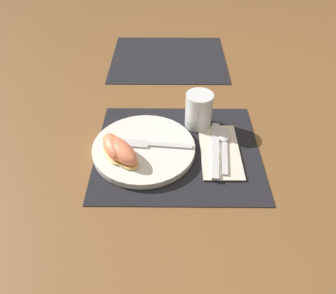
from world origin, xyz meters
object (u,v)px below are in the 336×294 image
juice_glass (199,112)px  citrus_wedge_1 (120,150)px  knife (216,150)px  citrus_wedge_0 (113,147)px  fork (151,144)px  spoon (224,141)px  plate (144,148)px

juice_glass → citrus_wedge_1: size_ratio=0.74×
knife → citrus_wedge_0: citrus_wedge_0 is taller
citrus_wedge_0 → citrus_wedge_1: bearing=-30.3°
juice_glass → fork: 0.16m
spoon → citrus_wedge_1: citrus_wedge_1 is taller
plate → spoon: plate is taller
plate → juice_glass: (0.14, 0.11, 0.03)m
plate → spoon: size_ratio=1.48×
juice_glass → knife: 0.12m
juice_glass → citrus_wedge_0: size_ratio=0.90×
knife → citrus_wedge_1: 0.24m
citrus_wedge_1 → juice_glass: bearing=36.4°
plate → knife: (0.18, -0.00, -0.00)m
plate → citrus_wedge_1: bearing=-146.3°
knife → fork: size_ratio=1.17×
spoon → knife: bearing=-126.2°
plate → citrus_wedge_0: (-0.07, -0.03, 0.03)m
juice_glass → citrus_wedge_0: (-0.21, -0.13, -0.01)m
spoon → fork: 0.19m
spoon → citrus_wedge_1: size_ratio=1.32×
citrus_wedge_0 → citrus_wedge_1: (0.02, -0.01, 0.00)m
spoon → fork: size_ratio=0.97×
knife → citrus_wedge_0: size_ratio=1.94×
spoon → juice_glass: bearing=129.6°
juice_glass → fork: (-0.12, -0.10, -0.02)m
fork → knife: bearing=-3.2°
spoon → citrus_wedge_0: size_ratio=1.62×
juice_glass → citrus_wedge_0: bearing=-147.9°
plate → fork: fork is taller
spoon → plate: bearing=-171.3°
plate → citrus_wedge_1: 0.07m
fork → citrus_wedge_0: size_ratio=1.67×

